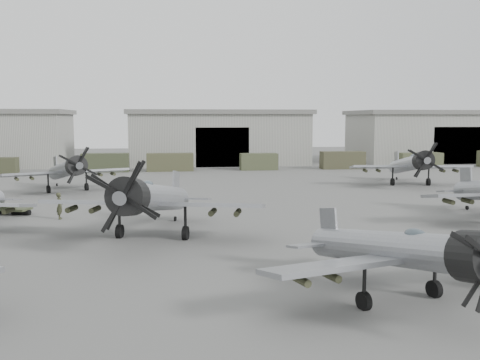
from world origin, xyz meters
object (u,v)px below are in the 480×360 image
object	(u,v)px
aircraft_mid_1	(151,199)
aircraft_near_1	(404,251)
aircraft_far_0	(67,169)
ground_crew	(60,206)
aircraft_far_1	(411,164)

from	to	relation	value
aircraft_mid_1	aircraft_near_1	bearing A→B (deg)	-36.85
aircraft_far_0	ground_crew	xyz separation A→B (m)	(2.05, -15.11, -1.28)
aircraft_mid_1	aircraft_far_1	distance (m)	35.76
aircraft_near_1	aircraft_far_0	distance (m)	40.39
aircraft_mid_1	aircraft_far_0	xyz separation A→B (m)	(-8.85, 22.69, -0.24)
aircraft_mid_1	ground_crew	size ratio (longest dim) A/B	7.06
aircraft_near_1	aircraft_far_1	bearing A→B (deg)	47.68
aircraft_near_1	aircraft_far_1	world-z (taller)	aircraft_far_1
aircraft_mid_1	aircraft_far_0	world-z (taller)	aircraft_mid_1
aircraft_mid_1	aircraft_far_0	distance (m)	24.36
aircraft_far_0	ground_crew	size ratio (longest dim) A/B	6.24
ground_crew	aircraft_far_0	bearing A→B (deg)	0.87
aircraft_far_1	aircraft_near_1	bearing A→B (deg)	-107.41
aircraft_near_1	aircraft_mid_1	distance (m)	16.45
aircraft_near_1	aircraft_far_1	distance (m)	39.79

